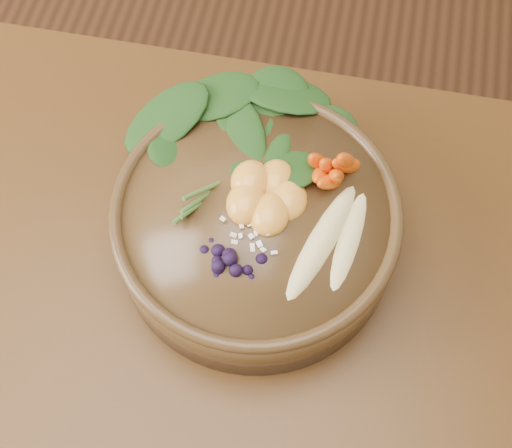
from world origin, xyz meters
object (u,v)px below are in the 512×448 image
(stoneware_bowl, at_px, (256,228))
(blueberry_pile, at_px, (230,252))
(kale_heap, at_px, (243,135))
(banana_halves, at_px, (337,234))
(mandarin_cluster, at_px, (266,189))
(carrot_cluster, at_px, (340,148))

(stoneware_bowl, xyz_separation_m, blueberry_pile, (-0.01, -0.07, 0.07))
(stoneware_bowl, height_order, kale_heap, kale_heap)
(stoneware_bowl, xyz_separation_m, kale_heap, (-0.03, 0.08, 0.07))
(blueberry_pile, bearing_deg, kale_heap, 96.39)
(banana_halves, distance_m, mandarin_cluster, 0.09)
(stoneware_bowl, xyz_separation_m, banana_halves, (0.09, -0.02, 0.06))
(carrot_cluster, bearing_deg, kale_heap, -169.49)
(kale_heap, xyz_separation_m, banana_halves, (0.12, -0.10, -0.01))
(mandarin_cluster, relative_size, blueberry_pile, 0.69)
(carrot_cluster, xyz_separation_m, banana_halves, (0.01, -0.09, -0.03))
(carrot_cluster, xyz_separation_m, blueberry_pile, (-0.10, -0.14, -0.02))
(stoneware_bowl, distance_m, carrot_cluster, 0.14)
(blueberry_pile, bearing_deg, mandarin_cluster, 75.32)
(stoneware_bowl, xyz_separation_m, carrot_cluster, (0.08, 0.07, 0.09))
(carrot_cluster, relative_size, blueberry_pile, 0.60)
(banana_halves, bearing_deg, blueberry_pile, -141.51)
(banana_halves, bearing_deg, mandarin_cluster, 170.25)
(kale_heap, distance_m, blueberry_pile, 0.15)
(kale_heap, height_order, blueberry_pile, kale_heap)
(carrot_cluster, height_order, blueberry_pile, carrot_cluster)
(stoneware_bowl, bearing_deg, kale_heap, 111.46)
(stoneware_bowl, relative_size, kale_heap, 1.53)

